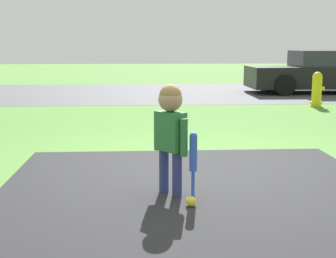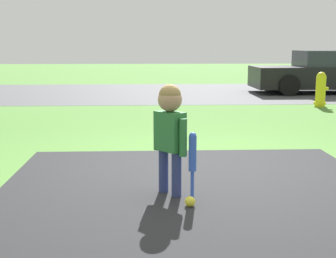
{
  "view_description": "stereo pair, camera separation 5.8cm",
  "coord_description": "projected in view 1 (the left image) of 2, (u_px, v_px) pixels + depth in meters",
  "views": [
    {
      "loc": [
        -0.64,
        -5.18,
        1.42
      ],
      "look_at": [
        -0.38,
        -0.47,
        0.57
      ],
      "focal_mm": 50.0,
      "sensor_mm": 36.0,
      "label": 1
    },
    {
      "loc": [
        -0.59,
        -5.18,
        1.42
      ],
      "look_at": [
        -0.38,
        -0.47,
        0.57
      ],
      "focal_mm": 50.0,
      "sensor_mm": 36.0,
      "label": 2
    }
  ],
  "objects": [
    {
      "name": "baseball_bat",
      "position": [
        193.0,
        156.0,
        4.3
      ],
      "size": [
        0.07,
        0.07,
        0.63
      ],
      "color": "blue",
      "rests_on": "ground"
    },
    {
      "name": "street_strip",
      "position": [
        163.0,
        92.0,
        14.04
      ],
      "size": [
        40.0,
        6.0,
        0.01
      ],
      "color": "#4C4C51",
      "rests_on": "ground"
    },
    {
      "name": "child",
      "position": [
        170.0,
        124.0,
        4.38
      ],
      "size": [
        0.31,
        0.35,
        1.06
      ],
      "rotation": [
        0.0,
        0.0,
        -0.89
      ],
      "color": "navy",
      "rests_on": "ground"
    },
    {
      "name": "ground_plane",
      "position": [
        198.0,
        170.0,
        5.38
      ],
      "size": [
        60.0,
        60.0,
        0.0
      ],
      "primitive_type": "plane",
      "color": "#518438"
    },
    {
      "name": "sports_ball",
      "position": [
        191.0,
        201.0,
        4.15
      ],
      "size": [
        0.09,
        0.09,
        0.09
      ],
      "color": "yellow",
      "rests_on": "ground"
    },
    {
      "name": "fire_hydrant",
      "position": [
        317.0,
        90.0,
        10.81
      ],
      "size": [
        0.31,
        0.28,
        0.8
      ],
      "color": "yellow",
      "rests_on": "ground"
    },
    {
      "name": "parked_car",
      "position": [
        323.0,
        73.0,
        13.93
      ],
      "size": [
        4.31,
        1.86,
        1.25
      ],
      "rotation": [
        0.0,
        0.0,
        3.14
      ],
      "color": "black",
      "rests_on": "ground"
    }
  ]
}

